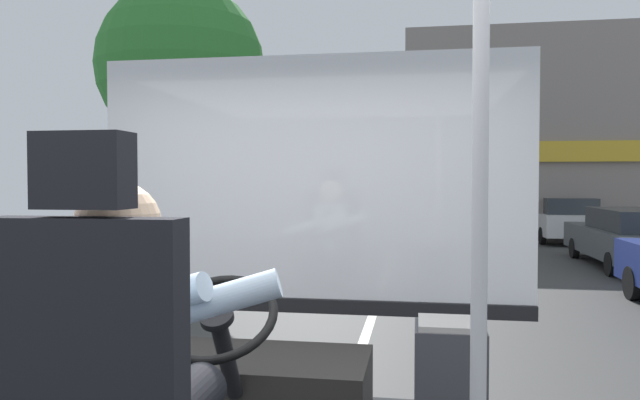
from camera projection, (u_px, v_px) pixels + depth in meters
ground at (383, 286)px, 10.58m from camera, size 18.00×44.00×0.06m
bus_driver at (131, 354)px, 1.63m from camera, size 0.76×0.52×0.74m
steering_console at (252, 394)px, 2.83m from camera, size 1.10×1.01×0.84m
handrail_pole at (479, 259)px, 1.61m from camera, size 0.04×0.04×2.04m
windshield_panel at (311, 213)px, 3.44m from camera, size 2.50×0.08×1.48m
street_tree at (181, 68)px, 10.58m from camera, size 2.94×2.94×5.32m
shop_building at (606, 138)px, 19.53m from camera, size 12.90×5.05×6.44m
parked_car_charcoal at (638, 237)px, 12.58m from camera, size 1.99×4.42×1.24m
parked_car_white at (563, 218)px, 18.18m from camera, size 1.78×4.10×1.32m
parked_car_red at (527, 208)px, 23.55m from camera, size 1.77×4.30×1.45m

